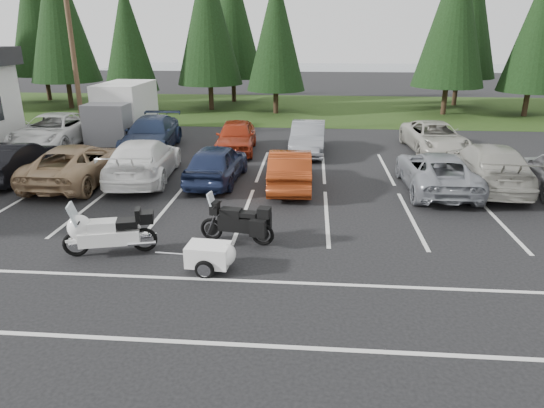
{
  "coord_description": "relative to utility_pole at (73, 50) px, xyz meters",
  "views": [
    {
      "loc": [
        2.64,
        -13.72,
        5.66
      ],
      "look_at": [
        1.55,
        -0.5,
        0.91
      ],
      "focal_mm": 32.0,
      "sensor_mm": 36.0,
      "label": 1
    }
  ],
  "objects": [
    {
      "name": "adventure_motorcycle",
      "position": [
        10.61,
        -13.29,
        -3.97
      ],
      "size": [
        2.5,
        1.23,
        1.45
      ],
      "primitive_type": null,
      "rotation": [
        0.0,
        0.0,
        -0.17
      ],
      "color": "black",
      "rests_on": "ground"
    },
    {
      "name": "ground",
      "position": [
        10.0,
        -12.0,
        -4.7
      ],
      "size": [
        120.0,
        120.0,
        0.0
      ],
      "primitive_type": "plane",
      "color": "black",
      "rests_on": "ground"
    },
    {
      "name": "car_far_2",
      "position": [
        8.94,
        -2.44,
        -3.93
      ],
      "size": [
        2.07,
        4.61,
        1.54
      ],
      "primitive_type": "imported",
      "rotation": [
        0.0,
        0.0,
        0.06
      ],
      "color": "#A02D14",
      "rests_on": "ground"
    },
    {
      "name": "conifer_5",
      "position": [
        10.0,
        9.6,
        0.93
      ],
      "size": [
        4.14,
        4.14,
        9.63
      ],
      "color": "#332316",
      "rests_on": "ground"
    },
    {
      "name": "car_far_3",
      "position": [
        12.47,
        -2.39,
        -3.95
      ],
      "size": [
        1.73,
        4.61,
        1.5
      ],
      "primitive_type": "imported",
      "rotation": [
        0.0,
        0.0,
        -0.03
      ],
      "color": "slate",
      "rests_on": "ground"
    },
    {
      "name": "car_near_2",
      "position": [
        3.56,
        -8.03,
        -3.93
      ],
      "size": [
        2.59,
        5.53,
        1.53
      ],
      "primitive_type": "imported",
      "rotation": [
        0.0,
        0.0,
        3.13
      ],
      "color": "tan",
      "rests_on": "ground"
    },
    {
      "name": "conifer_7",
      "position": [
        27.5,
        9.8,
        1.11
      ],
      "size": [
        4.27,
        4.27,
        9.94
      ],
      "color": "#332316",
      "rests_on": "ground"
    },
    {
      "name": "lake_water",
      "position": [
        14.0,
        43.0,
        -4.7
      ],
      "size": [
        70.0,
        50.0,
        0.02
      ],
      "primitive_type": "cube",
      "color": "slate",
      "rests_on": "ground"
    },
    {
      "name": "car_far_4",
      "position": [
        18.68,
        -1.6,
        -3.98
      ],
      "size": [
        2.77,
        5.33,
        1.43
      ],
      "primitive_type": "imported",
      "rotation": [
        0.0,
        0.0,
        0.08
      ],
      "color": "#B2AFA3",
      "rests_on": "ground"
    },
    {
      "name": "car_far_0",
      "position": [
        -0.54,
        -2.18,
        -3.87
      ],
      "size": [
        2.98,
        6.08,
        1.66
      ],
      "primitive_type": "imported",
      "rotation": [
        0.0,
        0.0,
        0.04
      ],
      "color": "white",
      "rests_on": "ground"
    },
    {
      "name": "car_near_7",
      "position": [
        19.34,
        -7.31,
        -3.86
      ],
      "size": [
        2.71,
        5.9,
        1.67
      ],
      "primitive_type": "imported",
      "rotation": [
        0.0,
        0.0,
        3.08
      ],
      "color": "#A19F93",
      "rests_on": "ground"
    },
    {
      "name": "conifer_back_b",
      "position": [
        6.0,
        15.5,
        2.07
      ],
      "size": [
        4.97,
        4.97,
        11.58
      ],
      "color": "#332316",
      "rests_on": "ground"
    },
    {
      "name": "conifer_back_c",
      "position": [
        24.0,
        14.8,
        2.8
      ],
      "size": [
        5.5,
        5.5,
        12.81
      ],
      "color": "#332316",
      "rests_on": "ground"
    },
    {
      "name": "conifer_6",
      "position": [
        22.0,
        10.1,
        2.01
      ],
      "size": [
        4.93,
        4.93,
        11.48
      ],
      "color": "#332316",
      "rests_on": "ground"
    },
    {
      "name": "car_near_3",
      "position": [
        5.98,
        -7.44,
        -3.88
      ],
      "size": [
        2.8,
        5.8,
        1.63
      ],
      "primitive_type": "imported",
      "rotation": [
        0.0,
        0.0,
        3.24
      ],
      "color": "white",
      "rests_on": "ground"
    },
    {
      "name": "car_near_5",
      "position": [
        11.87,
        -8.0,
        -3.96
      ],
      "size": [
        1.7,
        4.53,
        1.48
      ],
      "primitive_type": "imported",
      "rotation": [
        0.0,
        0.0,
        3.17
      ],
      "color": "maroon",
      "rests_on": "ground"
    },
    {
      "name": "touring_motorcycle",
      "position": [
        7.36,
        -14.29,
        -3.95
      ],
      "size": [
        2.83,
        1.5,
        1.5
      ],
      "primitive_type": null,
      "rotation": [
        0.0,
        0.0,
        0.26
      ],
      "color": "white",
      "rests_on": "ground"
    },
    {
      "name": "car_far_1",
      "position": [
        4.68,
        -2.43,
        -3.89
      ],
      "size": [
        2.61,
        5.69,
        1.61
      ],
      "primitive_type": "imported",
      "rotation": [
        0.0,
        0.0,
        0.06
      ],
      "color": "#1D2A49",
      "rests_on": "ground"
    },
    {
      "name": "conifer_3",
      "position": [
        -0.5,
        9.4,
        0.57
      ],
      "size": [
        3.87,
        3.87,
        9.02
      ],
      "color": "#332316",
      "rests_on": "ground"
    },
    {
      "name": "box_truck",
      "position": [
        2.0,
        0.5,
        -3.25
      ],
      "size": [
        2.4,
        5.6,
        2.9
      ],
      "primitive_type": null,
      "color": "silver",
      "rests_on": "ground"
    },
    {
      "name": "conifer_back_a",
      "position": [
        -10.0,
        15.0,
        2.49
      ],
      "size": [
        5.28,
        5.28,
        12.3
      ],
      "color": "#332316",
      "rests_on": "ground"
    },
    {
      "name": "utility_pole",
      "position": [
        0.0,
        0.0,
        0.0
      ],
      "size": [
        1.6,
        0.26,
        9.0
      ],
      "color": "#473321",
      "rests_on": "ground"
    },
    {
      "name": "conifer_4",
      "position": [
        5.0,
        10.9,
        1.83
      ],
      "size": [
        4.8,
        4.8,
        11.17
      ],
      "color": "#332316",
      "rests_on": "ground"
    },
    {
      "name": "car_near_6",
      "position": [
        17.32,
        -7.89,
        -3.98
      ],
      "size": [
        2.39,
        5.17,
        1.44
      ],
      "primitive_type": "imported",
      "rotation": [
        0.0,
        0.0,
        3.14
      ],
      "color": "gray",
      "rests_on": "ground"
    },
    {
      "name": "car_near_1",
      "position": [
        0.81,
        -7.74,
        -3.95
      ],
      "size": [
        1.76,
        4.61,
        1.5
      ],
      "primitive_type": "imported",
      "rotation": [
        0.0,
        0.0,
        3.18
      ],
      "color": "black",
      "rests_on": "ground"
    },
    {
      "name": "car_near_4",
      "position": [
        8.96,
        -7.56,
        -3.93
      ],
      "size": [
        2.09,
        4.61,
        1.54
      ],
      "primitive_type": "imported",
      "rotation": [
        0.0,
        0.0,
        3.08
      ],
      "color": "#1C2647",
      "rests_on": "ground"
    },
    {
      "name": "cargo_trailer",
      "position": [
        10.17,
        -15.01,
        -4.34
      ],
      "size": [
        1.59,
        0.97,
        0.71
      ],
      "primitive_type": null,
      "rotation": [
        0.0,
        0.0,
        -0.08
      ],
      "color": "white",
      "rests_on": "ground"
    },
    {
      "name": "conifer_2",
      "position": [
        -6.0,
        10.8,
        2.25
      ],
      "size": [
        5.1,
        5.1,
        11.89
      ],
      "color": "#332316",
      "rests_on": "ground"
    },
    {
      "name": "grass_strip",
      "position": [
        10.0,
        12.0,
        -4.69
      ],
      "size": [
        80.0,
        16.0,
        0.01
      ],
      "primitive_type": "cube",
      "color": "#1D3611",
      "rests_on": "ground"
    },
    {
      "name": "stall_markings",
      "position": [
        10.0,
        -10.0,
        -4.69
      ],
      "size": [
        32.0,
        16.0,
        0.01
      ],
      "primitive_type": "cube",
      "color": "silver",
      "rests_on": "ground"
    }
  ]
}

